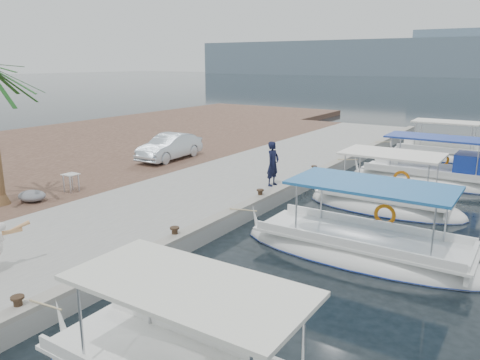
# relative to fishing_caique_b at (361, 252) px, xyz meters

# --- Properties ---
(ground) EXTENTS (400.00, 400.00, 0.00)m
(ground) POSITION_rel_fishing_caique_b_xyz_m (-4.39, 0.66, -0.12)
(ground) COLOR black
(ground) RESTS_ON ground
(concrete_quay) EXTENTS (6.00, 40.00, 0.50)m
(concrete_quay) POSITION_rel_fishing_caique_b_xyz_m (-7.39, 5.66, 0.13)
(concrete_quay) COLOR gray
(concrete_quay) RESTS_ON ground
(quay_curb) EXTENTS (0.44, 40.00, 0.12)m
(quay_curb) POSITION_rel_fishing_caique_b_xyz_m (-4.61, 5.66, 0.44)
(quay_curb) COLOR gray
(quay_curb) RESTS_ON concrete_quay
(cobblestone_strip) EXTENTS (4.00, 40.00, 0.50)m
(cobblestone_strip) POSITION_rel_fishing_caique_b_xyz_m (-12.39, 5.66, 0.13)
(cobblestone_strip) COLOR #50352A
(cobblestone_strip) RESTS_ON ground
(land_backing) EXTENTS (16.00, 60.00, 0.48)m
(land_backing) POSITION_rel_fishing_caique_b_xyz_m (-22.39, 5.66, 0.12)
(land_backing) COLOR #50352A
(land_backing) RESTS_ON ground
(fishing_caique_b) EXTENTS (7.60, 2.52, 2.83)m
(fishing_caique_b) POSITION_rel_fishing_caique_b_xyz_m (0.00, 0.00, 0.00)
(fishing_caique_b) COLOR white
(fishing_caique_b) RESTS_ON ground
(fishing_caique_c) EXTENTS (6.09, 2.42, 2.83)m
(fishing_caique_c) POSITION_rel_fishing_caique_b_xyz_m (-0.75, 4.96, 0.00)
(fishing_caique_c) COLOR white
(fishing_caique_c) RESTS_ON ground
(fishing_caique_d) EXTENTS (7.37, 2.19, 2.83)m
(fishing_caique_d) POSITION_rel_fishing_caique_b_xyz_m (-0.00, 9.99, 0.06)
(fishing_caique_d) COLOR white
(fishing_caique_d) RESTS_ON ground
(fishing_caique_e) EXTENTS (6.02, 2.16, 2.83)m
(fishing_caique_e) POSITION_rel_fishing_caique_b_xyz_m (-0.79, 16.41, 0.00)
(fishing_caique_e) COLOR white
(fishing_caique_e) RESTS_ON ground
(mooring_bollards) EXTENTS (0.28, 20.28, 0.33)m
(mooring_bollards) POSITION_rel_fishing_caique_b_xyz_m (-4.74, 2.16, 0.57)
(mooring_bollards) COLOR black
(mooring_bollards) RESTS_ON concrete_quay
(fisherman) EXTENTS (0.49, 0.71, 1.87)m
(fisherman) POSITION_rel_fishing_caique_b_xyz_m (-5.23, 4.03, 1.31)
(fisherman) COLOR black
(fisherman) RESTS_ON concrete_quay
(parked_car) EXTENTS (1.64, 4.18, 1.35)m
(parked_car) POSITION_rel_fishing_caique_b_xyz_m (-12.47, 5.81, 1.05)
(parked_car) COLOR silver
(parked_car) RESTS_ON cobblestone_strip
(tarp_bundle) EXTENTS (1.10, 0.90, 0.40)m
(tarp_bundle) POSITION_rel_fishing_caique_b_xyz_m (-11.69, -2.86, 0.58)
(tarp_bundle) COLOR slate
(tarp_bundle) RESTS_ON cobblestone_strip
(folding_table) EXTENTS (0.55, 0.55, 0.73)m
(folding_table) POSITION_rel_fishing_caique_b_xyz_m (-11.54, -1.21, 0.90)
(folding_table) COLOR silver
(folding_table) RESTS_ON cobblestone_strip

